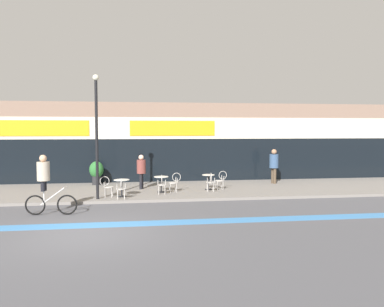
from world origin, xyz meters
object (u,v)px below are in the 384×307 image
cafe_chair_0_near (121,187)px  cafe_chair_1_near (162,183)px  cafe_chair_2_side (221,179)px  cafe_chair_2_near (211,181)px  cyclist_0 (46,181)px  cafe_chair_1_side (175,181)px  bistro_table_0 (122,185)px  pedestrian_far_end (274,163)px  pedestrian_near_end (141,169)px  bistro_table_1 (161,181)px  lamp_post (97,128)px  bistro_table_2 (208,179)px  cafe_chair_0_side (107,185)px  planter_pot (96,171)px

cafe_chair_0_near → cafe_chair_1_near: (1.76, 0.93, 0.00)m
cafe_chair_1_near → cafe_chair_2_side: size_ratio=1.00×
cafe_chair_1_near → cafe_chair_2_near: same height
cyclist_0 → cafe_chair_1_side: bearing=41.1°
cafe_chair_0_near → cafe_chair_2_side: same height
bistro_table_0 → cafe_chair_1_near: cafe_chair_1_near is taller
cyclist_0 → pedestrian_far_end: bearing=33.0°
cafe_chair_1_side → pedestrian_near_end: bearing=-42.0°
bistro_table_0 → pedestrian_near_end: bearing=67.4°
cafe_chair_1_near → pedestrian_far_end: size_ratio=0.48×
bistro_table_1 → lamp_post: (-2.75, -1.33, 2.47)m
cafe_chair_2_near → bistro_table_2: bearing=2.4°
bistro_table_1 → cafe_chair_2_near: cafe_chair_2_near is taller
bistro_table_0 → cyclist_0: (-2.52, -2.66, 0.57)m
bistro_table_1 → lamp_post: bearing=-154.2°
cafe_chair_0_side → cafe_chair_2_near: bearing=10.8°
cafe_chair_0_near → cafe_chair_2_near: same height
cafe_chair_1_near → lamp_post: bearing=109.4°
cyclist_0 → bistro_table_2: bearing=36.1°
bistro_table_1 → bistro_table_2: same height
bistro_table_0 → cafe_chair_1_side: size_ratio=0.83×
bistro_table_0 → cafe_chair_2_side: cafe_chair_2_side is taller
bistro_table_1 → cafe_chair_2_side: 2.97m
bistro_table_2 → lamp_post: lamp_post is taller
bistro_table_2 → pedestrian_near_end: 3.33m
cafe_chair_2_side → cafe_chair_1_side: bearing=5.1°
bistro_table_1 → cafe_chair_0_near: 2.35m
bistro_table_0 → pedestrian_near_end: 2.29m
cyclist_0 → pedestrian_far_end: cyclist_0 is taller
pedestrian_far_end → lamp_post: bearing=-176.2°
bistro_table_2 → pedestrian_near_end: (-3.22, 0.71, 0.48)m
cafe_chair_0_side → bistro_table_0: bearing=1.7°
cafe_chair_1_side → lamp_post: lamp_post is taller
cafe_chair_2_near → pedestrian_far_end: 4.54m
bistro_table_2 → cyclist_0: (-6.60, -4.01, 0.58)m
bistro_table_0 → cafe_chair_1_near: bearing=9.9°
bistro_table_1 → pedestrian_far_end: bearing=18.2°
bistro_table_1 → cafe_chair_1_side: cafe_chair_1_side is taller
pedestrian_far_end → cafe_chair_2_side: bearing=-170.6°
bistro_table_2 → planter_pot: size_ratio=0.59×
cafe_chair_2_near → cyclist_0: 7.43m
bistro_table_0 → cafe_chair_1_side: 2.57m
pedestrian_far_end → cafe_chair_1_near: bearing=-173.6°
pedestrian_far_end → cafe_chair_1_side: bearing=-176.8°
planter_pot → lamp_post: lamp_post is taller
cafe_chair_1_near → cyclist_0: (-4.28, -2.97, 0.58)m
bistro_table_1 → cafe_chair_0_near: bearing=-138.5°
bistro_table_0 → pedestrian_far_end: pedestrian_far_end is taller
planter_pot → pedestrian_far_end: pedestrian_far_end is taller
cafe_chair_1_side → pedestrian_far_end: bearing=-165.8°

